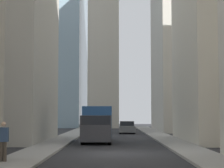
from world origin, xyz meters
TOP-DOWN VIEW (x-y plane):
  - ground_plane at (0.00, 0.00)m, footprint 135.00×135.00m
  - sidewalk_right at (0.00, 4.50)m, footprint 90.00×2.20m
  - sidewalk_left at (0.00, -4.50)m, footprint 90.00×2.20m
  - building_left_far at (30.96, -10.60)m, footprint 15.32×10.00m
  - church_spire at (42.42, 1.78)m, footprint 5.45×5.45m
  - delivery_truck at (8.96, 1.40)m, footprint 6.46×2.25m
  - hatchback_grey at (23.87, -1.40)m, footprint 4.30×1.78m
  - pedestrian at (-5.03, 5.05)m, footprint 0.26×0.44m

SIDE VIEW (x-z plane):
  - ground_plane at x=0.00m, z-range 0.00..0.00m
  - sidewalk_right at x=0.00m, z-range 0.00..0.14m
  - sidewalk_left at x=0.00m, z-range 0.00..0.14m
  - hatchback_grey at x=23.87m, z-range -0.04..1.37m
  - pedestrian at x=-5.03m, z-range 0.22..1.99m
  - delivery_truck at x=8.96m, z-range 0.04..2.88m
  - building_left_far at x=30.96m, z-range 0.00..32.40m
  - church_spire at x=42.42m, z-range 0.87..39.05m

